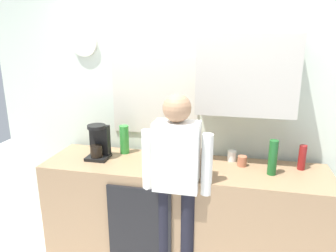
% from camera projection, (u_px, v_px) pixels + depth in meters
% --- Properties ---
extents(kitchen_counter, '(2.54, 0.64, 0.90)m').
position_uv_depth(kitchen_counter, '(182.00, 210.00, 2.98)').
color(kitchen_counter, '#937251').
rests_on(kitchen_counter, ground_plane).
extents(dishwasher_panel, '(0.56, 0.02, 0.81)m').
position_uv_depth(dishwasher_panel, '(139.00, 230.00, 2.75)').
color(dishwasher_panel, black).
rests_on(dishwasher_panel, ground_plane).
extents(back_wall_assembly, '(4.14, 0.42, 2.60)m').
position_uv_depth(back_wall_assembly, '(197.00, 106.00, 3.09)').
color(back_wall_assembly, silver).
rests_on(back_wall_assembly, ground_plane).
extents(coffee_maker, '(0.20, 0.20, 0.33)m').
position_uv_depth(coffee_maker, '(99.00, 143.00, 3.01)').
color(coffee_maker, black).
rests_on(coffee_maker, kitchen_counter).
extents(bottle_clear_soda, '(0.09, 0.09, 0.28)m').
position_uv_depth(bottle_clear_soda, '(124.00, 139.00, 3.13)').
color(bottle_clear_soda, '#2D8C33').
rests_on(bottle_clear_soda, kitchen_counter).
extents(bottle_olive_oil, '(0.06, 0.06, 0.25)m').
position_uv_depth(bottle_olive_oil, '(152.00, 149.00, 2.90)').
color(bottle_olive_oil, olive).
rests_on(bottle_olive_oil, kitchen_counter).
extents(bottle_green_wine, '(0.07, 0.07, 0.30)m').
position_uv_depth(bottle_green_wine, '(273.00, 158.00, 2.64)').
color(bottle_green_wine, '#195923').
rests_on(bottle_green_wine, kitchen_counter).
extents(bottle_red_vinegar, '(0.06, 0.06, 0.22)m').
position_uv_depth(bottle_red_vinegar, '(302.00, 157.00, 2.75)').
color(bottle_red_vinegar, maroon).
rests_on(bottle_red_vinegar, kitchen_counter).
extents(bottle_amber_beer, '(0.06, 0.06, 0.23)m').
position_uv_depth(bottle_amber_beer, '(201.00, 163.00, 2.63)').
color(bottle_amber_beer, brown).
rests_on(bottle_amber_beer, kitchen_counter).
extents(cup_white_mug, '(0.08, 0.08, 0.09)m').
position_uv_depth(cup_white_mug, '(232.00, 156.00, 2.96)').
color(cup_white_mug, white).
rests_on(cup_white_mug, kitchen_counter).
extents(cup_terracotta_mug, '(0.08, 0.08, 0.09)m').
position_uv_depth(cup_terracotta_mug, '(242.00, 161.00, 2.84)').
color(cup_terracotta_mug, '#B26647').
rests_on(cup_terracotta_mug, kitchen_counter).
extents(dish_soap, '(0.06, 0.06, 0.18)m').
position_uv_depth(dish_soap, '(170.00, 153.00, 2.94)').
color(dish_soap, blue).
rests_on(dish_soap, kitchen_counter).
extents(person_at_sink, '(0.57, 0.22, 1.60)m').
position_uv_depth(person_at_sink, '(176.00, 174.00, 2.56)').
color(person_at_sink, black).
rests_on(person_at_sink, ground_plane).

